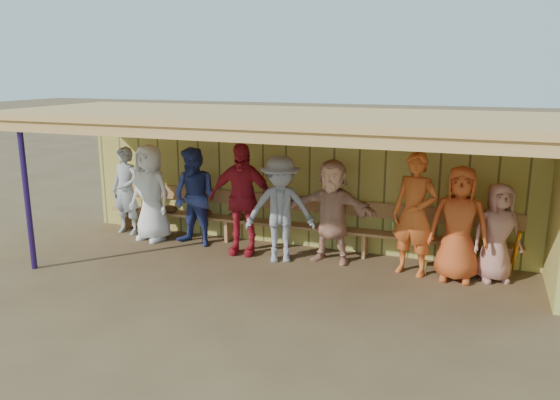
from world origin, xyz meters
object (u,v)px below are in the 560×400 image
object	(u,v)px
player_c	(195,197)
player_g	(415,214)
player_a	(126,191)
player_b	(151,193)
player_d	(241,199)
player_extra	(459,224)
bench	(295,219)
player_f	(332,211)
player_h	(497,233)
player_e	(280,209)

from	to	relation	value
player_c	player_g	size ratio (longest dim) A/B	0.93
player_a	player_c	distance (m)	1.63
player_b	player_d	distance (m)	1.92
player_c	player_extra	size ratio (longest dim) A/B	1.02
player_extra	bench	world-z (taller)	player_extra
player_a	player_b	bearing A→B (deg)	-10.78
player_c	player_a	bearing A→B (deg)	-178.40
player_a	player_d	xyz separation A→B (m)	(2.60, -0.32, 0.12)
player_d	player_g	xyz separation A→B (m)	(2.92, 0.02, -0.01)
player_f	player_extra	size ratio (longest dim) A/B	0.98
player_d	player_h	bearing A→B (deg)	-4.43
player_e	bench	distance (m)	0.85
player_g	player_extra	distance (m)	0.67
player_c	player_d	distance (m)	0.99
player_d	player_extra	xyz separation A→B (m)	(3.58, -0.00, -0.09)
player_c	player_b	bearing A→B (deg)	-171.51
player_g	player_h	size ratio (longest dim) A/B	1.28
bench	player_f	bearing A→B (deg)	-31.29
player_d	bench	size ratio (longest dim) A/B	0.26
player_c	player_e	world-z (taller)	player_c
player_f	player_e	bearing A→B (deg)	-156.16
player_g	player_extra	world-z (taller)	player_g
player_d	player_f	size ratio (longest dim) A/B	1.12
player_f	bench	world-z (taller)	player_f
player_a	player_f	bearing A→B (deg)	2.48
player_d	player_h	distance (m)	4.14
player_f	player_extra	bearing A→B (deg)	0.58
player_c	player_extra	xyz separation A→B (m)	(4.56, -0.13, -0.01)
player_a	player_d	world-z (taller)	player_d
player_c	player_h	world-z (taller)	player_c
player_h	player_b	bearing A→B (deg)	157.85
player_b	player_c	size ratio (longest dim) A/B	1.01
player_e	player_h	xyz separation A→B (m)	(3.36, 0.32, -0.13)
player_c	player_h	distance (m)	5.11
bench	player_h	bearing A→B (deg)	-7.68
player_b	player_f	xyz separation A→B (m)	(3.49, 0.01, -0.04)
player_e	player_h	size ratio (longest dim) A/B	1.18
player_d	player_f	xyz separation A→B (m)	(1.57, 0.14, -0.11)
player_f	player_g	xyz separation A→B (m)	(1.35, -0.12, 0.10)
player_b	player_h	xyz separation A→B (m)	(6.05, 0.05, -0.15)
player_e	player_b	bearing A→B (deg)	152.82
player_a	player_h	world-z (taller)	player_a
player_extra	bench	bearing A→B (deg)	166.78
player_b	player_c	xyz separation A→B (m)	(0.94, 0.00, -0.01)
player_f	bench	xyz separation A→B (m)	(-0.81, 0.49, -0.34)
player_a	player_h	distance (m)	6.73
player_h	bench	distance (m)	3.40
player_a	player_e	bearing A→B (deg)	-2.83
player_c	player_h	xyz separation A→B (m)	(5.11, 0.04, -0.14)
player_b	player_e	size ratio (longest dim) A/B	1.02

